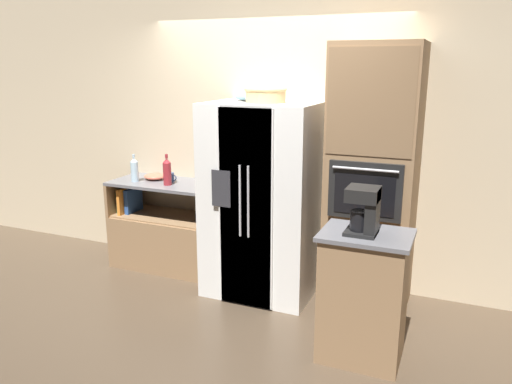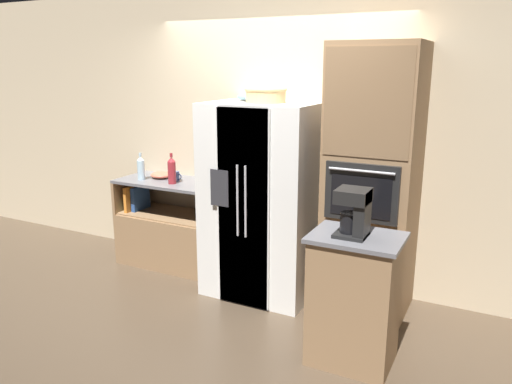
% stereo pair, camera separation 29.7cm
% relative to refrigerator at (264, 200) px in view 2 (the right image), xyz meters
% --- Properties ---
extents(ground_plane, '(20.00, 20.00, 0.00)m').
position_rel_refrigerator_xyz_m(ground_plane, '(-0.07, -0.08, -0.88)').
color(ground_plane, '#4C3D2D').
extents(wall_back, '(12.00, 0.06, 2.80)m').
position_rel_refrigerator_xyz_m(wall_back, '(-0.07, 0.44, 0.52)').
color(wall_back, beige).
rests_on(wall_back, ground_plane).
extents(counter_left, '(1.16, 0.57, 0.91)m').
position_rel_refrigerator_xyz_m(counter_left, '(-1.13, 0.13, -0.55)').
color(counter_left, '#93704C').
rests_on(counter_left, ground_plane).
extents(refrigerator, '(0.98, 0.85, 1.76)m').
position_rel_refrigerator_xyz_m(refrigerator, '(0.00, 0.00, 0.00)').
color(refrigerator, white).
rests_on(refrigerator, ground_plane).
extents(wall_oven, '(0.70, 0.71, 2.25)m').
position_rel_refrigerator_xyz_m(wall_oven, '(0.96, 0.08, 0.25)').
color(wall_oven, '#93704C').
rests_on(wall_oven, ground_plane).
extents(island_counter, '(0.62, 0.48, 0.95)m').
position_rel_refrigerator_xyz_m(island_counter, '(1.09, -0.78, -0.40)').
color(island_counter, '#93704C').
rests_on(island_counter, ground_plane).
extents(wicker_basket, '(0.36, 0.36, 0.12)m').
position_rel_refrigerator_xyz_m(wicker_basket, '(0.04, -0.05, 0.95)').
color(wicker_basket, tan).
rests_on(wicker_basket, refrigerator).
extents(fruit_bowl, '(0.26, 0.26, 0.07)m').
position_rel_refrigerator_xyz_m(fruit_bowl, '(-0.18, 0.10, 0.91)').
color(fruit_bowl, '#668C99').
rests_on(fruit_bowl, refrigerator).
extents(bottle_tall, '(0.06, 0.06, 0.23)m').
position_rel_refrigerator_xyz_m(bottle_tall, '(-0.69, 0.19, 0.13)').
color(bottle_tall, silver).
rests_on(bottle_tall, counter_left).
extents(bottle_short, '(0.08, 0.08, 0.28)m').
position_rel_refrigerator_xyz_m(bottle_short, '(-1.43, 0.03, 0.16)').
color(bottle_short, silver).
rests_on(bottle_short, counter_left).
extents(bottle_wide, '(0.08, 0.08, 0.31)m').
position_rel_refrigerator_xyz_m(bottle_wide, '(-1.04, 0.03, 0.17)').
color(bottle_wide, maroon).
rests_on(bottle_wide, counter_left).
extents(mug, '(0.11, 0.08, 0.10)m').
position_rel_refrigerator_xyz_m(mug, '(-1.08, 0.15, 0.08)').
color(mug, '#384C7A').
rests_on(mug, counter_left).
extents(mixing_bowl, '(0.23, 0.23, 0.07)m').
position_rel_refrigerator_xyz_m(mixing_bowl, '(-1.30, 0.19, 0.07)').
color(mixing_bowl, '#DB664C').
rests_on(mixing_bowl, counter_left).
extents(coffee_maker, '(0.21, 0.22, 0.33)m').
position_rel_refrigerator_xyz_m(coffee_maker, '(1.08, -0.81, 0.25)').
color(coffee_maker, black).
rests_on(coffee_maker, island_counter).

